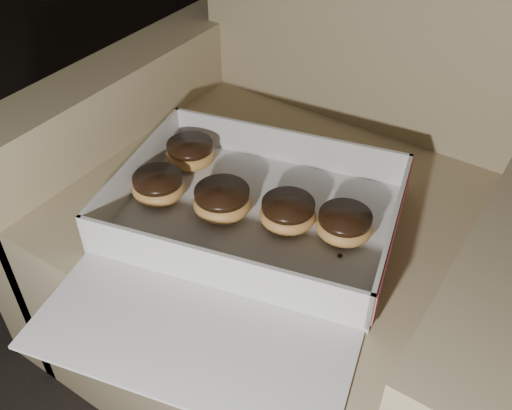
{
  "coord_description": "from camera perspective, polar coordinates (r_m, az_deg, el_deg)",
  "views": [
    {
      "loc": [
        1.21,
        0.18,
        0.93
      ],
      "look_at": [
        0.86,
        0.7,
        0.4
      ],
      "focal_mm": 40.0,
      "sensor_mm": 36.0,
      "label": 1
    }
  ],
  "objects": [
    {
      "name": "bakery_box",
      "position": [
        0.8,
        -0.81,
        -2.66
      ],
      "size": [
        0.49,
        0.54,
        0.07
      ],
      "rotation": [
        0.0,
        0.0,
        0.24
      ],
      "color": "silver",
      "rests_on": "armchair"
    },
    {
      "name": "crumb_c",
      "position": [
        0.8,
        -10.66,
        -4.42
      ],
      "size": [
        0.01,
        0.01,
        0.0
      ],
      "primitive_type": "ellipsoid",
      "color": "black",
      "rests_on": "bakery_box"
    },
    {
      "name": "donut_a",
      "position": [
        0.8,
        8.83,
        -1.96
      ],
      "size": [
        0.08,
        0.08,
        0.04
      ],
      "color": "#DF984D",
      "rests_on": "bakery_box"
    },
    {
      "name": "donut_d",
      "position": [
        0.81,
        3.21,
        -0.79
      ],
      "size": [
        0.08,
        0.08,
        0.04
      ],
      "color": "#DF984D",
      "rests_on": "bakery_box"
    },
    {
      "name": "crumb_b",
      "position": [
        0.8,
        8.17,
        -3.48
      ],
      "size": [
        0.01,
        0.01,
        0.0
      ],
      "primitive_type": "ellipsoid",
      "color": "black",
      "rests_on": "bakery_box"
    },
    {
      "name": "donut_c",
      "position": [
        0.93,
        -6.57,
        5.19
      ],
      "size": [
        0.08,
        0.08,
        0.04
      ],
      "color": "#DF984D",
      "rests_on": "bakery_box"
    },
    {
      "name": "crumb_a",
      "position": [
        0.72,
        8.07,
        -10.12
      ],
      "size": [
        0.01,
        0.01,
        0.0
      ],
      "primitive_type": "ellipsoid",
      "color": "black",
      "rests_on": "bakery_box"
    },
    {
      "name": "armchair",
      "position": [
        1.0,
        3.97,
        -2.08
      ],
      "size": [
        0.79,
        0.67,
        0.83
      ],
      "color": "#9C8E64",
      "rests_on": "floor"
    },
    {
      "name": "donut_e",
      "position": [
        0.87,
        -9.71,
        1.85
      ],
      "size": [
        0.08,
        0.08,
        0.04
      ],
      "color": "#DF984D",
      "rests_on": "bakery_box"
    },
    {
      "name": "crumb_d",
      "position": [
        0.78,
        8.41,
        -5.01
      ],
      "size": [
        0.01,
        0.01,
        0.0
      ],
      "primitive_type": "ellipsoid",
      "color": "black",
      "rests_on": "bakery_box"
    },
    {
      "name": "donut_b",
      "position": [
        0.83,
        -3.39,
        0.41
      ],
      "size": [
        0.09,
        0.09,
        0.04
      ],
      "color": "#DF984D",
      "rests_on": "bakery_box"
    }
  ]
}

